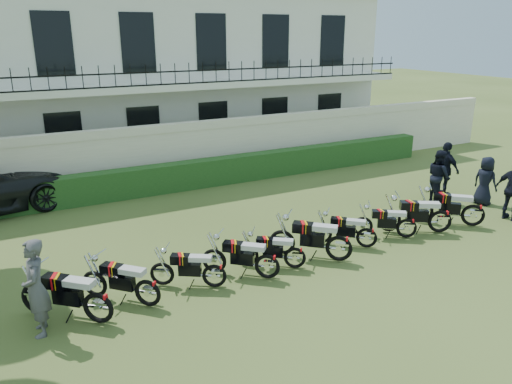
{
  "coord_description": "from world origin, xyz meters",
  "views": [
    {
      "loc": [
        -6.71,
        -9.47,
        5.54
      ],
      "look_at": [
        -0.58,
        2.16,
        1.28
      ],
      "focal_mm": 35.0,
      "sensor_mm": 36.0,
      "label": 1
    }
  ],
  "objects_px": {
    "motorcycle_8": "(441,216)",
    "motorcycle_4": "(295,253)",
    "officer_3": "(485,181)",
    "motorcycle_1": "(147,287)",
    "motorcycle_6": "(367,233)",
    "motorcycle_0": "(98,300)",
    "motorcycle_7": "(407,224)",
    "motorcycle_2": "(214,270)",
    "motorcycle_3": "(267,261)",
    "officer_4": "(439,176)",
    "officer_5": "(445,169)",
    "motorcycle_9": "(474,210)",
    "inspector": "(36,288)",
    "motorcycle_5": "(339,242)"
  },
  "relations": [
    {
      "from": "motorcycle_8",
      "to": "motorcycle_4",
      "type": "bearing_deg",
      "value": 120.86
    },
    {
      "from": "officer_3",
      "to": "motorcycle_1",
      "type": "bearing_deg",
      "value": 88.6
    },
    {
      "from": "motorcycle_6",
      "to": "motorcycle_0",
      "type": "bearing_deg",
      "value": 135.96
    },
    {
      "from": "motorcycle_4",
      "to": "officer_3",
      "type": "relative_size",
      "value": 0.87
    },
    {
      "from": "motorcycle_7",
      "to": "officer_3",
      "type": "xyz_separation_m",
      "value": [
        4.35,
        0.99,
        0.37
      ]
    },
    {
      "from": "motorcycle_2",
      "to": "motorcycle_4",
      "type": "height_order",
      "value": "motorcycle_2"
    },
    {
      "from": "motorcycle_2",
      "to": "motorcycle_4",
      "type": "bearing_deg",
      "value": -58.64
    },
    {
      "from": "motorcycle_2",
      "to": "motorcycle_7",
      "type": "bearing_deg",
      "value": -56.69
    },
    {
      "from": "motorcycle_3",
      "to": "officer_4",
      "type": "bearing_deg",
      "value": -32.8
    },
    {
      "from": "motorcycle_6",
      "to": "officer_5",
      "type": "distance_m",
      "value": 5.81
    },
    {
      "from": "motorcycle_7",
      "to": "officer_3",
      "type": "relative_size",
      "value": 0.91
    },
    {
      "from": "officer_4",
      "to": "officer_5",
      "type": "height_order",
      "value": "officer_5"
    },
    {
      "from": "motorcycle_9",
      "to": "officer_5",
      "type": "xyz_separation_m",
      "value": [
        1.55,
        2.54,
        0.42
      ]
    },
    {
      "from": "motorcycle_0",
      "to": "motorcycle_8",
      "type": "bearing_deg",
      "value": -46.44
    },
    {
      "from": "motorcycle_1",
      "to": "motorcycle_2",
      "type": "xyz_separation_m",
      "value": [
        1.55,
        0.1,
        -0.04
      ]
    },
    {
      "from": "motorcycle_4",
      "to": "inspector",
      "type": "distance_m",
      "value": 5.76
    },
    {
      "from": "officer_4",
      "to": "motorcycle_5",
      "type": "bearing_deg",
      "value": 129.66
    },
    {
      "from": "motorcycle_2",
      "to": "motorcycle_4",
      "type": "distance_m",
      "value": 2.11
    },
    {
      "from": "motorcycle_6",
      "to": "motorcycle_8",
      "type": "height_order",
      "value": "motorcycle_8"
    },
    {
      "from": "motorcycle_7",
      "to": "officer_4",
      "type": "relative_size",
      "value": 0.83
    },
    {
      "from": "motorcycle_4",
      "to": "motorcycle_3",
      "type": "bearing_deg",
      "value": 136.63
    },
    {
      "from": "motorcycle_6",
      "to": "officer_3",
      "type": "bearing_deg",
      "value": -37.42
    },
    {
      "from": "motorcycle_1",
      "to": "inspector",
      "type": "xyz_separation_m",
      "value": [
        -2.08,
        0.03,
        0.49
      ]
    },
    {
      "from": "motorcycle_3",
      "to": "motorcycle_7",
      "type": "height_order",
      "value": "motorcycle_3"
    },
    {
      "from": "motorcycle_9",
      "to": "officer_5",
      "type": "relative_size",
      "value": 0.85
    },
    {
      "from": "motorcycle_3",
      "to": "motorcycle_4",
      "type": "relative_size",
      "value": 1.05
    },
    {
      "from": "motorcycle_3",
      "to": "motorcycle_8",
      "type": "height_order",
      "value": "motorcycle_8"
    },
    {
      "from": "motorcycle_3",
      "to": "officer_5",
      "type": "height_order",
      "value": "officer_5"
    },
    {
      "from": "motorcycle_1",
      "to": "officer_3",
      "type": "bearing_deg",
      "value": -38.43
    },
    {
      "from": "motorcycle_1",
      "to": "motorcycle_6",
      "type": "bearing_deg",
      "value": -42.26
    },
    {
      "from": "motorcycle_4",
      "to": "motorcycle_8",
      "type": "relative_size",
      "value": 0.77
    },
    {
      "from": "officer_4",
      "to": "officer_5",
      "type": "distance_m",
      "value": 0.79
    },
    {
      "from": "motorcycle_3",
      "to": "officer_5",
      "type": "xyz_separation_m",
      "value": [
        8.5,
        2.58,
        0.48
      ]
    },
    {
      "from": "motorcycle_7",
      "to": "motorcycle_9",
      "type": "relative_size",
      "value": 0.92
    },
    {
      "from": "motorcycle_4",
      "to": "motorcycle_7",
      "type": "height_order",
      "value": "motorcycle_7"
    },
    {
      "from": "motorcycle_8",
      "to": "inspector",
      "type": "distance_m",
      "value": 10.6
    },
    {
      "from": "inspector",
      "to": "motorcycle_0",
      "type": "bearing_deg",
      "value": 82.67
    },
    {
      "from": "motorcycle_2",
      "to": "motorcycle_9",
      "type": "distance_m",
      "value": 8.21
    },
    {
      "from": "motorcycle_8",
      "to": "motorcycle_3",
      "type": "bearing_deg",
      "value": 122.45
    },
    {
      "from": "motorcycle_9",
      "to": "motorcycle_0",
      "type": "bearing_deg",
      "value": 133.0
    },
    {
      "from": "motorcycle_6",
      "to": "officer_3",
      "type": "height_order",
      "value": "officer_3"
    },
    {
      "from": "motorcycle_4",
      "to": "officer_3",
      "type": "xyz_separation_m",
      "value": [
        8.1,
        1.13,
        0.39
      ]
    },
    {
      "from": "officer_3",
      "to": "officer_5",
      "type": "bearing_deg",
      "value": 11.7
    },
    {
      "from": "motorcycle_9",
      "to": "officer_3",
      "type": "xyz_separation_m",
      "value": [
        2.0,
        1.24,
        0.29
      ]
    },
    {
      "from": "motorcycle_4",
      "to": "officer_5",
      "type": "distance_m",
      "value": 8.04
    },
    {
      "from": "motorcycle_7",
      "to": "motorcycle_8",
      "type": "xyz_separation_m",
      "value": [
        1.1,
        -0.16,
        0.08
      ]
    },
    {
      "from": "motorcycle_1",
      "to": "motorcycle_4",
      "type": "xyz_separation_m",
      "value": [
        3.66,
        0.07,
        -0.05
      ]
    },
    {
      "from": "motorcycle_5",
      "to": "motorcycle_7",
      "type": "height_order",
      "value": "motorcycle_5"
    },
    {
      "from": "motorcycle_1",
      "to": "motorcycle_2",
      "type": "height_order",
      "value": "motorcycle_1"
    },
    {
      "from": "motorcycle_1",
      "to": "motorcycle_2",
      "type": "bearing_deg",
      "value": -40.48
    }
  ]
}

